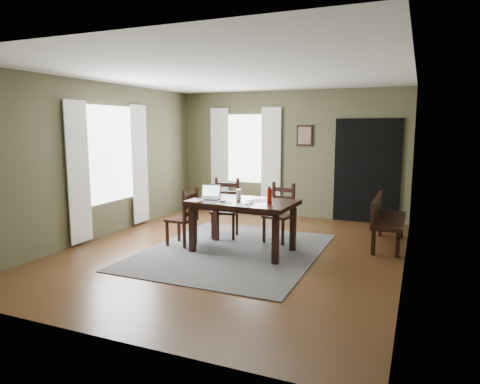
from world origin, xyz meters
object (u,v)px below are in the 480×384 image
at_px(chair_end, 184,218).
at_px(water_bottle, 269,195).
at_px(chair_back_left, 226,209).
at_px(bench, 385,217).
at_px(chair_back_right, 280,213).
at_px(laptop, 210,195).
at_px(dining_table, 243,207).

xyz_separation_m(chair_end, water_bottle, (1.46, 0.02, 0.46)).
relative_size(chair_back_left, bench, 0.72).
distance_m(chair_back_right, water_bottle, 0.97).
relative_size(chair_back_left, laptop, 2.88).
bearing_deg(chair_back_left, chair_back_right, -8.56).
xyz_separation_m(dining_table, chair_back_right, (0.34, 0.80, -0.23)).
bearing_deg(bench, water_bottle, 128.88).
distance_m(chair_back_right, bench, 1.71).
bearing_deg(water_bottle, laptop, 177.53).
xyz_separation_m(chair_back_left, chair_back_right, (0.97, 0.08, -0.02)).
relative_size(chair_back_right, laptop, 2.75).
relative_size(dining_table, bench, 1.15).
xyz_separation_m(dining_table, bench, (2.00, 1.20, -0.23)).
distance_m(chair_back_right, laptop, 1.27).
height_order(dining_table, chair_end, chair_end).
height_order(chair_end, laptop, laptop).
relative_size(dining_table, chair_back_right, 1.68).
relative_size(dining_table, chair_back_left, 1.60).
bearing_deg(chair_back_right, dining_table, -104.73).
height_order(chair_end, chair_back_left, chair_back_left).
height_order(dining_table, chair_back_left, chair_back_left).
bearing_deg(bench, chair_back_right, 103.53).
bearing_deg(dining_table, chair_back_right, 70.49).
xyz_separation_m(laptop, water_bottle, (1.01, -0.04, 0.06)).
relative_size(bench, water_bottle, 5.67).
height_order(chair_back_right, laptop, laptop).
bearing_deg(chair_end, chair_back_right, 126.38).
distance_m(dining_table, chair_end, 1.04).
xyz_separation_m(dining_table, chair_back_left, (-0.63, 0.72, -0.20)).
bearing_deg(bench, chair_back_left, 100.37).
distance_m(chair_end, bench, 3.27).
bearing_deg(water_bottle, chair_back_left, 144.24).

